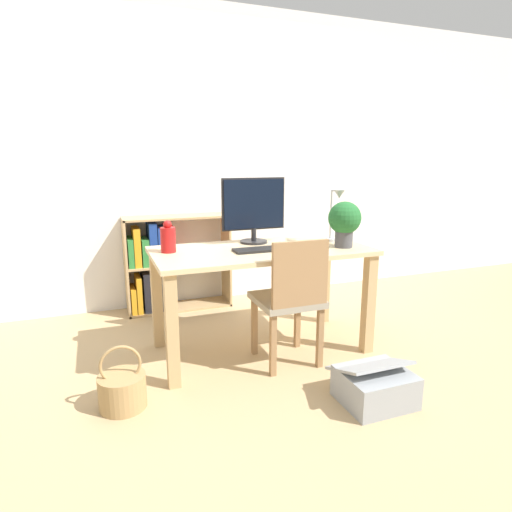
% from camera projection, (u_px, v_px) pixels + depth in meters
% --- Properties ---
extents(ground_plane, '(10.00, 10.00, 0.00)m').
position_uv_depth(ground_plane, '(261.00, 348.00, 3.03)').
color(ground_plane, tan).
extents(wall_back, '(8.00, 0.05, 2.60)m').
position_uv_depth(wall_back, '(212.00, 160.00, 3.85)').
color(wall_back, white).
rests_on(wall_back, ground_plane).
extents(desk, '(1.44, 0.71, 0.72)m').
position_uv_depth(desk, '(261.00, 267.00, 2.89)').
color(desk, '#D8BC8C').
rests_on(desk, ground_plane).
extents(monitor, '(0.47, 0.19, 0.46)m').
position_uv_depth(monitor, '(254.00, 207.00, 3.01)').
color(monitor, '#232326').
rests_on(monitor, desk).
extents(keyboard, '(0.41, 0.14, 0.02)m').
position_uv_depth(keyboard, '(265.00, 249.00, 2.81)').
color(keyboard, black).
rests_on(keyboard, desk).
extents(vase, '(0.10, 0.10, 0.21)m').
position_uv_depth(vase, '(168.00, 238.00, 2.74)').
color(vase, red).
rests_on(vase, desk).
extents(desk_lamp, '(0.10, 0.19, 0.38)m').
position_uv_depth(desk_lamp, '(335.00, 210.00, 3.03)').
color(desk_lamp, '#B7B7BC').
rests_on(desk_lamp, desk).
extents(potted_plant, '(0.22, 0.22, 0.31)m').
position_uv_depth(potted_plant, '(345.00, 221.00, 2.88)').
color(potted_plant, '#4C4C51').
rests_on(potted_plant, desk).
extents(chair, '(0.40, 0.40, 0.84)m').
position_uv_depth(chair, '(291.00, 297.00, 2.69)').
color(chair, '#9E937F').
rests_on(chair, ground_plane).
extents(bookshelf, '(0.90, 0.28, 0.83)m').
position_uv_depth(bookshelf, '(160.00, 265.00, 3.70)').
color(bookshelf, tan).
rests_on(bookshelf, ground_plane).
extents(basket, '(0.25, 0.25, 0.36)m').
position_uv_depth(basket, '(122.00, 390.00, 2.29)').
color(basket, tan).
rests_on(basket, ground_plane).
extents(storage_box, '(0.38, 0.38, 0.25)m').
position_uv_depth(storage_box, '(374.00, 385.00, 2.34)').
color(storage_box, '#999EA3').
rests_on(storage_box, ground_plane).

